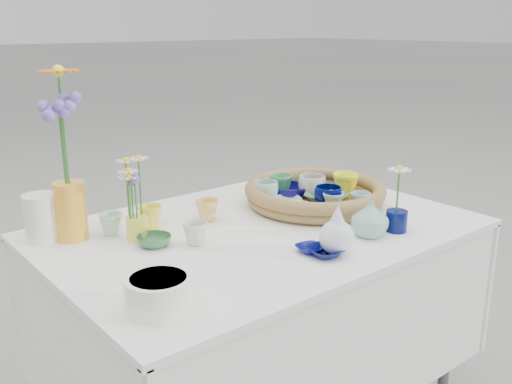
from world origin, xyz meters
TOP-DOWN VIEW (x-y plane):
  - wicker_tray at (0.28, 0.05)m, footprint 0.47×0.47m
  - tray_ceramic_0 at (0.24, 0.13)m, footprint 0.16×0.16m
  - tray_ceramic_1 at (0.43, 0.13)m, footprint 0.13×0.13m
  - tray_ceramic_2 at (0.39, 0.01)m, footprint 0.11×0.11m
  - tray_ceramic_3 at (0.29, 0.00)m, footprint 0.17×0.17m
  - tray_ceramic_4 at (0.24, -0.08)m, footprint 0.08×0.08m
  - tray_ceramic_5 at (0.17, 0.07)m, footprint 0.13×0.13m
  - tray_ceramic_6 at (0.15, 0.15)m, footprint 0.11×0.11m
  - tray_ceramic_7 at (0.30, 0.08)m, footprint 0.13×0.13m
  - tray_ceramic_8 at (0.35, 0.21)m, footprint 0.10×0.10m
  - tray_ceramic_9 at (0.25, -0.04)m, footprint 0.10×0.10m
  - tray_ceramic_10 at (0.13, -0.02)m, footprint 0.15×0.15m
  - tray_ceramic_11 at (0.31, -0.12)m, footprint 0.08×0.08m
  - tray_ceramic_12 at (0.23, 0.17)m, footprint 0.10×0.10m
  - loose_ceramic_0 at (-0.26, 0.20)m, footprint 0.09×0.09m
  - loose_ceramic_1 at (-0.09, 0.15)m, footprint 0.09×0.09m
  - loose_ceramic_2 at (-0.33, 0.07)m, footprint 0.13×0.13m
  - loose_ceramic_3 at (-0.23, 0.00)m, footprint 0.09×0.09m
  - loose_ceramic_4 at (-0.02, -0.24)m, footprint 0.08×0.08m
  - loose_ceramic_5 at (-0.38, 0.22)m, footprint 0.09×0.09m
  - loose_ceramic_6 at (-0.01, -0.28)m, footprint 0.11×0.11m
  - fluted_bowl at (-0.50, -0.26)m, footprint 0.16×0.16m
  - bud_vase_paleblue at (0.02, -0.29)m, footprint 0.11×0.11m
  - bud_vase_seafoam at (0.19, -0.26)m, footprint 0.12×0.12m
  - bud_vase_cobalt at (0.29, -0.28)m, footprint 0.07×0.07m
  - single_daisy at (0.29, -0.28)m, footprint 0.10×0.10m
  - tall_vase_yellow at (-0.48, 0.26)m, footprint 0.10×0.10m
  - gerbera at (-0.48, 0.25)m, footprint 0.14×0.14m
  - hydrangea at (-0.48, 0.26)m, footprint 0.10×0.10m
  - white_pitcher at (-0.54, 0.31)m, footprint 0.17×0.14m
  - daisy_cup at (-0.34, 0.14)m, footprint 0.07×0.07m
  - daisy_posy at (-0.34, 0.15)m, footprint 0.09×0.09m

SIDE VIEW (x-z plane):
  - loose_ceramic_4 at x=-0.02m, z-range 0.77..0.78m
  - loose_ceramic_6 at x=-0.01m, z-range 0.76..0.79m
  - loose_ceramic_2 at x=-0.33m, z-range 0.77..0.79m
  - tray_ceramic_5 at x=0.17m, z-range 0.78..0.81m
  - tray_ceramic_8 at x=0.35m, z-range 0.78..0.81m
  - bud_vase_cobalt at x=0.29m, z-range 0.77..0.83m
  - loose_ceramic_5 at x=-0.38m, z-range 0.77..0.83m
  - tray_ceramic_10 at x=0.13m, z-range 0.78..0.81m
  - loose_ceramic_3 at x=-0.23m, z-range 0.77..0.83m
  - tray_ceramic_1 at x=0.43m, z-range 0.78..0.81m
  - loose_ceramic_1 at x=-0.09m, z-range 0.77..0.83m
  - daisy_cup at x=-0.34m, z-range 0.77..0.83m
  - loose_ceramic_0 at x=-0.26m, z-range 0.77..0.83m
  - tray_ceramic_3 at x=0.29m, z-range 0.78..0.82m
  - fluted_bowl at x=-0.50m, z-range 0.77..0.84m
  - tray_ceramic_0 at x=0.24m, z-range 0.78..0.82m
  - wicker_tray at x=0.28m, z-range 0.77..0.84m
  - tray_ceramic_11 at x=0.31m, z-range 0.78..0.84m
  - tray_ceramic_4 at x=0.24m, z-range 0.78..0.85m
  - tray_ceramic_6 at x=0.15m, z-range 0.78..0.85m
  - tray_ceramic_9 at x=0.25m, z-range 0.78..0.85m
  - tray_ceramic_12 at x=0.23m, z-range 0.78..0.85m
  - tray_ceramic_7 at x=0.30m, z-range 0.78..0.86m
  - bud_vase_seafoam at x=0.19m, z-range 0.77..0.88m
  - tray_ceramic_2 at x=0.39m, z-range 0.78..0.87m
  - white_pitcher at x=-0.54m, z-range 0.77..0.90m
  - bud_vase_paleblue at x=0.02m, z-range 0.77..0.91m
  - tall_vase_yellow at x=-0.48m, z-range 0.77..0.93m
  - single_daisy at x=0.29m, z-range 0.82..0.96m
  - daisy_posy at x=-0.34m, z-range 0.83..1.00m
  - hydrangea at x=-0.48m, z-range 0.89..1.19m
  - gerbera at x=-0.48m, z-range 0.92..1.25m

